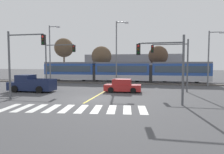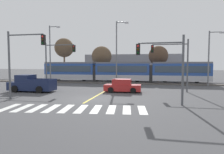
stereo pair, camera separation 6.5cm
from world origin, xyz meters
name	(u,v)px [view 1 (the left image)]	position (x,y,z in m)	size (l,w,h in m)	color
ground_plane	(91,99)	(0.00, 0.00, 0.00)	(200.00, 200.00, 0.00)	#474749
track_bed	(119,82)	(0.00, 16.35, 0.09)	(120.00, 4.00, 0.18)	#56514C
rail_near	(119,82)	(0.00, 15.63, 0.23)	(120.00, 0.08, 0.10)	#939399
rail_far	(120,81)	(0.00, 17.07, 0.23)	(120.00, 0.08, 0.10)	#939399
light_rail_tram	(123,71)	(0.59, 16.34, 2.05)	(28.00, 2.64, 3.43)	#B7BAC1
crosswalk_stripe_0	(9,108)	(-4.91, -4.66, 0.00)	(0.56, 2.80, 0.01)	silver
crosswalk_stripe_1	(23,108)	(-3.82, -4.52, 0.00)	(0.56, 2.80, 0.01)	silver
crosswalk_stripe_2	(38,108)	(-2.73, -4.39, 0.00)	(0.56, 2.80, 0.01)	silver
crosswalk_stripe_3	(52,108)	(-1.64, -4.25, 0.00)	(0.56, 2.80, 0.01)	silver
crosswalk_stripe_4	(67,109)	(-0.55, -4.11, 0.00)	(0.56, 2.80, 0.01)	silver
crosswalk_stripe_5	(82,109)	(0.55, -3.97, 0.00)	(0.56, 2.80, 0.01)	silver
crosswalk_stripe_6	(97,109)	(1.64, -3.83, 0.00)	(0.56, 2.80, 0.01)	silver
crosswalk_stripe_7	(112,109)	(2.73, -3.69, 0.00)	(0.56, 2.80, 0.01)	silver
crosswalk_stripe_8	(127,110)	(3.82, -3.55, 0.00)	(0.56, 2.80, 0.01)	silver
crosswalk_stripe_9	(143,110)	(4.91, -3.41, 0.00)	(0.56, 2.80, 0.01)	silver
lane_centre_line	(106,91)	(0.00, 6.16, 0.00)	(0.20, 16.39, 0.01)	gold
sedan_crossing	(123,86)	(2.20, 5.25, 0.70)	(4.25, 2.02, 1.52)	#B22323
pickup_truck	(31,84)	(-8.46, 3.52, 0.84)	(5.41, 2.27, 1.98)	#192347
traffic_light_mid_right	(175,57)	(8.10, 6.69, 4.01)	(4.25, 0.38, 6.11)	#515459
traffic_light_near_right	(166,60)	(6.60, -1.15, 3.59)	(3.75, 0.38, 5.52)	#515459
traffic_light_mid_left	(56,58)	(-6.98, 6.96, 4.11)	(4.25, 0.38, 6.10)	#515459
traffic_light_near_left	(21,54)	(-6.12, -1.40, 4.14)	(3.75, 0.38, 6.22)	#515459
street_lamp_west	(51,51)	(-11.36, 13.75, 5.42)	(1.97, 0.28, 9.72)	slate
street_lamp_centre	(117,50)	(0.14, 13.57, 5.53)	(1.99, 0.28, 9.92)	slate
street_lamp_east	(210,55)	(13.78, 13.84, 4.57)	(2.05, 0.28, 8.04)	slate
bare_tree_far_west	(64,48)	(-12.79, 22.05, 6.66)	(4.01, 4.01, 8.70)	brown
bare_tree_west	(101,56)	(-4.15, 20.30, 4.76)	(3.89, 3.89, 6.72)	brown
bare_tree_east	(158,56)	(6.61, 20.21, 4.79)	(3.56, 3.56, 6.60)	brown
building_backdrop_far	(132,67)	(1.21, 27.55, 2.67)	(20.58, 6.00, 5.33)	gray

